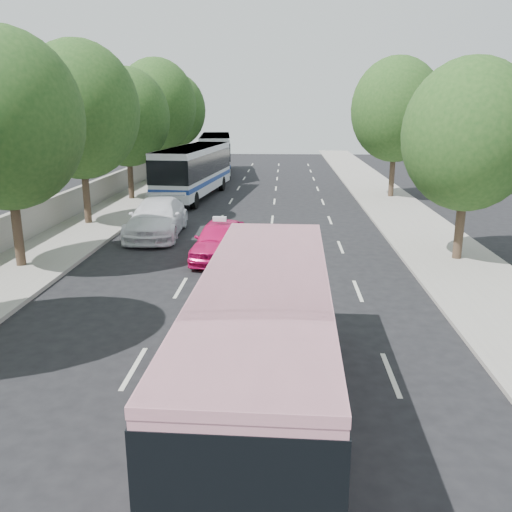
# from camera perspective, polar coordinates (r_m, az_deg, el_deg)

# --- Properties ---
(ground) EXTENTS (120.00, 120.00, 0.00)m
(ground) POSITION_cam_1_polar(r_m,az_deg,el_deg) (15.01, -3.59, -8.39)
(ground) COLOR black
(ground) RESTS_ON ground
(sidewalk_left) EXTENTS (4.00, 90.00, 0.15)m
(sidewalk_left) POSITION_cam_1_polar(r_m,az_deg,el_deg) (35.64, -13.64, 5.31)
(sidewalk_left) COLOR #9E998E
(sidewalk_left) RESTS_ON ground
(sidewalk_right) EXTENTS (4.00, 90.00, 0.12)m
(sidewalk_right) POSITION_cam_1_polar(r_m,az_deg,el_deg) (34.85, 14.36, 5.02)
(sidewalk_right) COLOR #9E998E
(sidewalk_right) RESTS_ON ground
(low_wall) EXTENTS (0.30, 90.00, 1.50)m
(low_wall) POSITION_cam_1_polar(r_m,az_deg,el_deg) (36.07, -16.48, 6.56)
(low_wall) COLOR #9E998E
(low_wall) RESTS_ON sidewalk_left
(tree_left_b) EXTENTS (5.70, 5.70, 8.88)m
(tree_left_b) POSITION_cam_1_polar(r_m,az_deg,el_deg) (22.02, -24.93, 13.42)
(tree_left_b) COLOR #38281E
(tree_left_b) RESTS_ON ground
(tree_left_c) EXTENTS (6.00, 6.00, 9.35)m
(tree_left_c) POSITION_cam_1_polar(r_m,az_deg,el_deg) (29.43, -18.03, 14.82)
(tree_left_c) COLOR #38281E
(tree_left_c) RESTS_ON ground
(tree_left_d) EXTENTS (5.52, 5.52, 8.60)m
(tree_left_d) POSITION_cam_1_polar(r_m,az_deg,el_deg) (37.01, -13.37, 14.35)
(tree_left_d) COLOR #38281E
(tree_left_d) RESTS_ON ground
(tree_left_e) EXTENTS (6.30, 6.30, 9.82)m
(tree_left_e) POSITION_cam_1_polar(r_m,az_deg,el_deg) (44.73, -10.39, 15.64)
(tree_left_e) COLOR #38281E
(tree_left_e) RESTS_ON ground
(tree_left_f) EXTENTS (5.88, 5.88, 9.16)m
(tree_left_f) POSITION_cam_1_polar(r_m,az_deg,el_deg) (52.60, -8.55, 15.17)
(tree_left_f) COLOR #38281E
(tree_left_f) RESTS_ON ground
(tree_right_near) EXTENTS (5.10, 5.10, 7.95)m
(tree_right_near) POSITION_cam_1_polar(r_m,az_deg,el_deg) (22.75, 21.79, 12.20)
(tree_right_near) COLOR #38281E
(tree_right_near) RESTS_ON ground
(tree_right_far) EXTENTS (6.00, 6.00, 9.35)m
(tree_right_far) POSITION_cam_1_polar(r_m,az_deg,el_deg) (38.31, 14.70, 15.02)
(tree_right_far) COLOR #38281E
(tree_right_far) RESTS_ON ground
(pink_bus) EXTENTS (2.63, 9.47, 3.00)m
(pink_bus) POSITION_cam_1_polar(r_m,az_deg,el_deg) (10.51, 0.87, -8.03)
(pink_bus) COLOR pink
(pink_bus) RESTS_ON ground
(pink_taxi) EXTENTS (2.25, 4.77, 1.58)m
(pink_taxi) POSITION_cam_1_polar(r_m,az_deg,el_deg) (22.26, -3.80, 1.70)
(pink_taxi) COLOR #E01365
(pink_taxi) RESTS_ON ground
(white_pickup) EXTENTS (2.67, 6.07, 1.74)m
(white_pickup) POSITION_cam_1_polar(r_m,az_deg,el_deg) (26.72, -10.38, 3.96)
(white_pickup) COLOR white
(white_pickup) RESTS_ON ground
(tour_coach_front) EXTENTS (3.74, 11.82, 3.48)m
(tour_coach_front) POSITION_cam_1_polar(r_m,az_deg,el_deg) (37.56, -6.52, 9.25)
(tour_coach_front) COLOR white
(tour_coach_front) RESTS_ON ground
(tour_coach_rear) EXTENTS (3.90, 12.24, 3.60)m
(tour_coach_rear) POSITION_cam_1_polar(r_m,az_deg,el_deg) (51.08, -4.27, 10.99)
(tour_coach_rear) COLOR white
(tour_coach_rear) RESTS_ON ground
(taxi_roof_sign) EXTENTS (0.56, 0.23, 0.18)m
(taxi_roof_sign) POSITION_cam_1_polar(r_m,az_deg,el_deg) (22.07, -3.85, 3.92)
(taxi_roof_sign) COLOR silver
(taxi_roof_sign) RESTS_ON pink_taxi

